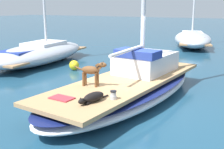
{
  "coord_description": "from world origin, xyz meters",
  "views": [
    {
      "loc": [
        3.45,
        -7.55,
        2.81
      ],
      "look_at": [
        0.0,
        -1.0,
        1.01
      ],
      "focal_mm": 45.62,
      "sensor_mm": 36.0,
      "label": 1
    }
  ],
  "objects": [
    {
      "name": "deck_towel",
      "position": [
        -0.59,
        -2.43,
        0.68
      ],
      "size": [
        0.59,
        0.4,
        0.03
      ],
      "primitive_type": "cube",
      "rotation": [
        0.0,
        0.0,
        -0.08
      ],
      "color": "#C6333D",
      "rests_on": "sailboat_main"
    },
    {
      "name": "moored_boat_far_astern",
      "position": [
        -0.82,
        12.6,
        0.57
      ],
      "size": [
        4.05,
        6.55,
        7.85
      ],
      "color": "#B2B7C1",
      "rests_on": "ground"
    },
    {
      "name": "cabin_house",
      "position": [
        0.14,
        1.11,
        1.01
      ],
      "size": [
        1.64,
        2.37,
        0.84
      ],
      "color": "silver",
      "rests_on": "sailboat_main"
    },
    {
      "name": "dog_brown",
      "position": [
        -0.53,
        -1.16,
        1.08
      ],
      "size": [
        0.94,
        0.3,
        0.7
      ],
      "color": "brown",
      "rests_on": "sailboat_main"
    },
    {
      "name": "moored_boat_port_side",
      "position": [
        -6.3,
        3.1,
        0.51
      ],
      "size": [
        3.19,
        6.89,
        5.89
      ],
      "color": "#B2B7C1",
      "rests_on": "ground"
    },
    {
      "name": "dog_black",
      "position": [
        0.17,
        -2.28,
        0.77
      ],
      "size": [
        0.39,
        0.94,
        0.22
      ],
      "color": "black",
      "rests_on": "sailboat_main"
    },
    {
      "name": "ground_plane",
      "position": [
        0.0,
        0.0,
        0.0
      ],
      "size": [
        120.0,
        120.0,
        0.0
      ],
      "primitive_type": "plane",
      "color": "navy"
    },
    {
      "name": "mooring_buoy",
      "position": [
        -3.82,
        2.63,
        0.22
      ],
      "size": [
        0.44,
        0.44,
        0.44
      ],
      "primitive_type": "sphere",
      "color": "yellow",
      "rests_on": "ground"
    },
    {
      "name": "sailboat_main",
      "position": [
        0.0,
        0.0,
        0.34
      ],
      "size": [
        3.32,
        7.47,
        0.66
      ],
      "color": "white",
      "rests_on": "ground"
    },
    {
      "name": "deck_winch",
      "position": [
        0.51,
        -1.89,
        0.76
      ],
      "size": [
        0.16,
        0.16,
        0.21
      ],
      "color": "#B7B7BC",
      "rests_on": "sailboat_main"
    }
  ]
}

